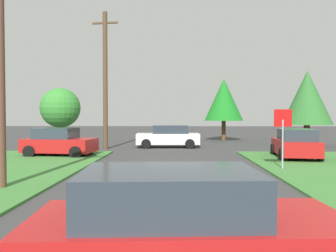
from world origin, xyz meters
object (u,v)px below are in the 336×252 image
object	(u,v)px
car_on_crossroad	(295,144)
oak_tree_left	(307,98)
stop_sign	(283,128)
car_approaching_junction	(169,136)
parked_car_near_building	(59,142)
car_behind_on_main_road	(184,232)
oak_tree_right	(60,108)
pine_tree_center	(224,100)
utility_pole_mid	(105,79)

from	to	relation	value
car_on_crossroad	oak_tree_left	distance (m)	9.08
stop_sign	car_approaching_junction	world-z (taller)	stop_sign
parked_car_near_building	oak_tree_left	world-z (taller)	oak_tree_left
car_behind_on_main_road	parked_car_near_building	bearing A→B (deg)	111.17
car_on_crossroad	car_behind_on_main_road	size ratio (longest dim) A/B	1.00
car_on_crossroad	car_approaching_junction	bearing A→B (deg)	53.64
stop_sign	car_behind_on_main_road	size ratio (longest dim) A/B	0.61
stop_sign	car_behind_on_main_road	xyz separation A→B (m)	(-4.40, -10.23, -1.02)
car_on_crossroad	oak_tree_right	distance (m)	18.62
car_behind_on_main_road	oak_tree_left	size ratio (longest dim) A/B	0.74
parked_car_near_building	car_on_crossroad	distance (m)	13.12
parked_car_near_building	car_behind_on_main_road	bearing A→B (deg)	-58.78
pine_tree_center	oak_tree_right	distance (m)	14.63
car_approaching_junction	oak_tree_left	xyz separation A→B (m)	(10.49, 1.32, 2.87)
oak_tree_right	car_behind_on_main_road	bearing A→B (deg)	-67.58
car_on_crossroad	car_behind_on_main_road	world-z (taller)	same
utility_pole_mid	pine_tree_center	xyz separation A→B (m)	(9.33, 8.54, -1.03)
car_on_crossroad	pine_tree_center	xyz separation A→B (m)	(-1.98, 13.74, 3.00)
stop_sign	car_on_crossroad	xyz separation A→B (m)	(1.85, 3.84, -1.02)
parked_car_near_building	oak_tree_right	world-z (taller)	oak_tree_right
car_on_crossroad	utility_pole_mid	xyz separation A→B (m)	(-11.32, 5.20, 4.03)
utility_pole_mid	parked_car_near_building	bearing A→B (deg)	-112.19
car_approaching_junction	stop_sign	bearing A→B (deg)	114.60
stop_sign	oak_tree_right	xyz separation A→B (m)	(-14.08, 13.25, 1.12)
stop_sign	pine_tree_center	xyz separation A→B (m)	(-0.14, 17.58, 1.99)
oak_tree_left	pine_tree_center	world-z (taller)	pine_tree_center
stop_sign	utility_pole_mid	bearing A→B (deg)	-34.72
car_approaching_junction	pine_tree_center	distance (m)	9.26
utility_pole_mid	pine_tree_center	distance (m)	12.70
car_on_crossroad	pine_tree_center	world-z (taller)	pine_tree_center
stop_sign	pine_tree_center	bearing A→B (deg)	-80.63
car_on_crossroad	oak_tree_left	xyz separation A→B (m)	(3.53, 7.85, 2.87)
utility_pole_mid	oak_tree_right	size ratio (longest dim) A/B	2.06
parked_car_near_building	car_on_crossroad	world-z (taller)	same
car_behind_on_main_road	utility_pole_mid	size ratio (longest dim) A/B	0.45
car_behind_on_main_road	pine_tree_center	size ratio (longest dim) A/B	0.73
car_approaching_junction	utility_pole_mid	bearing A→B (deg)	15.44
oak_tree_left	pine_tree_center	distance (m)	8.07
parked_car_near_building	oak_tree_right	size ratio (longest dim) A/B	0.90
stop_sign	car_behind_on_main_road	distance (m)	11.18
utility_pole_mid	car_approaching_junction	bearing A→B (deg)	17.09
car_behind_on_main_road	oak_tree_left	xyz separation A→B (m)	(9.77, 21.92, 2.87)
utility_pole_mid	car_behind_on_main_road	bearing A→B (deg)	-75.24
car_approaching_junction	utility_pole_mid	size ratio (longest dim) A/B	0.49
oak_tree_right	car_approaching_junction	bearing A→B (deg)	-17.78
car_behind_on_main_road	pine_tree_center	bearing A→B (deg)	77.81
car_on_crossroad	car_behind_on_main_road	distance (m)	15.39
parked_car_near_building	car_behind_on_main_road	xyz separation A→B (m)	(6.85, -14.92, -0.00)
utility_pole_mid	oak_tree_right	bearing A→B (deg)	137.57
stop_sign	car_on_crossroad	bearing A→B (deg)	-106.77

